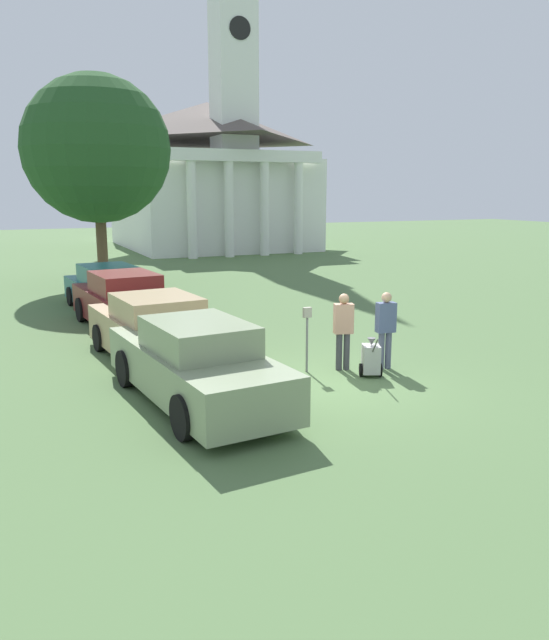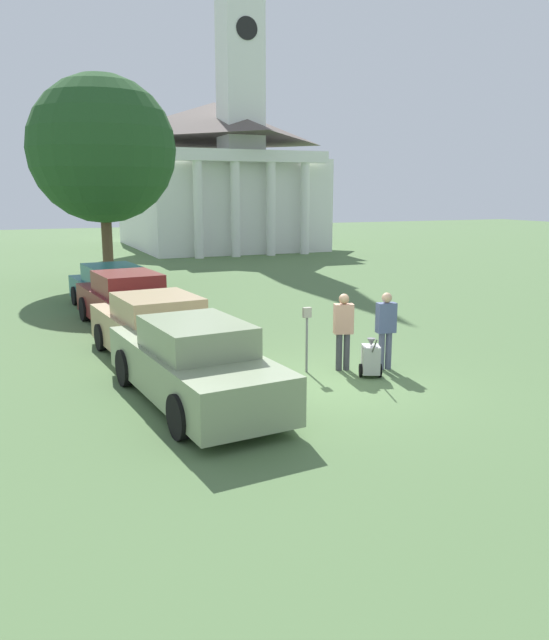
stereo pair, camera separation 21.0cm
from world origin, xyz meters
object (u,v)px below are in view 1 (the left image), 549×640
equipment_cart (371,359)px  church (210,168)px  parked_car_sage (196,364)px  parked_car_maroon (124,303)px  person_worker (343,327)px  person_supervisor (386,326)px  parked_car_tan (155,330)px  parking_meter (307,327)px  parked_car_teal (107,290)px

equipment_cart → church: bearing=101.6°
church → parked_car_sage: bearing=-108.7°
parked_car_maroon → person_worker: bearing=-65.9°
person_worker → church: 32.28m
person_supervisor → church: size_ratio=0.07×
parked_car_tan → person_supervisor: bearing=-37.0°
parked_car_sage → person_worker: person_worker is taller
parking_meter → parked_car_maroon: bearing=114.6°
church → person_worker: bearing=-103.0°
person_worker → church: (7.18, 31.14, 4.54)m
church → parked_car_teal: bearing=-116.3°
parked_car_maroon → person_supervisor: 8.01m
parked_car_sage → person_supervisor: 4.56m
parked_car_teal → parking_meter: 9.56m
parked_car_tan → church: 31.04m
person_worker → equipment_cart: size_ratio=1.72×
parked_car_maroon → equipment_cart: (3.92, -7.00, -0.37)m
parked_car_teal → person_supervisor: bearing=-70.5°
parked_car_tan → parked_car_maroon: bearing=84.3°
person_supervisor → parked_car_maroon: bearing=-47.2°
parked_car_maroon → parking_meter: size_ratio=3.58×
church → person_supervisor: bearing=-101.3°
parked_car_maroon → parked_car_teal: bearing=84.3°
parked_car_tan → parking_meter: size_ratio=3.49×
parked_car_teal → person_worker: 9.99m
parking_meter → person_supervisor: bearing=-15.5°
parked_car_teal → equipment_cart: bearing=-74.3°
parked_car_teal → church: (10.80, 21.84, 4.83)m
parking_meter → parked_car_tan: bearing=141.1°
parking_meter → equipment_cart: (1.10, -0.86, -0.61)m
parked_car_sage → church: 34.07m
parked_car_sage → equipment_cart: (3.92, 0.13, -0.36)m
parking_meter → parked_car_sage: bearing=-160.7°
person_supervisor → church: church is taller
parked_car_teal → church: 24.83m
equipment_cart → parked_car_maroon: bearing=143.0°
church → parking_meter: bearing=-104.5°
parked_car_maroon → parking_meter: parked_car_maroon is taller
parked_car_teal → church: size_ratio=0.21×
person_supervisor → church: 32.38m
person_supervisor → equipment_cart: size_ratio=1.74×
parking_meter → person_worker: 0.82m
parked_car_maroon → person_supervisor: person_supervisor is taller
parking_meter → church: (7.99, 30.97, 4.52)m
parked_car_sage → parked_car_tan: parked_car_sage is taller
parked_car_teal → person_worker: person_worker is taller
parking_meter → equipment_cart: size_ratio=1.45×
church → equipment_cart: bearing=-102.2°
parked_car_teal → church: bearing=58.0°
person_supervisor → church: (6.28, 31.44, 4.53)m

